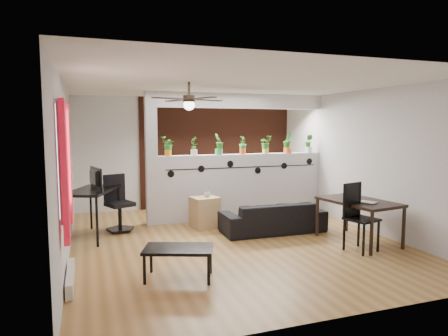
# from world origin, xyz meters

# --- Properties ---
(room_shell) EXTENTS (6.30, 7.10, 2.90)m
(room_shell) POSITION_xyz_m (0.00, 0.00, 1.30)
(room_shell) COLOR brown
(room_shell) RESTS_ON ground
(partition_wall) EXTENTS (3.60, 0.18, 1.35)m
(partition_wall) POSITION_xyz_m (0.80, 1.50, 0.68)
(partition_wall) COLOR #BCBCC1
(partition_wall) RESTS_ON ground
(ceiling_header) EXTENTS (3.60, 0.18, 0.30)m
(ceiling_header) POSITION_xyz_m (0.80, 1.50, 2.45)
(ceiling_header) COLOR silver
(ceiling_header) RESTS_ON room_shell
(pier_column) EXTENTS (0.22, 0.20, 2.60)m
(pier_column) POSITION_xyz_m (-1.11, 1.50, 1.30)
(pier_column) COLOR #BCBCC1
(pier_column) RESTS_ON ground
(brick_panel) EXTENTS (3.90, 0.05, 2.60)m
(brick_panel) POSITION_xyz_m (0.80, 2.97, 1.30)
(brick_panel) COLOR #AA4C31
(brick_panel) RESTS_ON ground
(vine_decal) EXTENTS (3.31, 0.01, 0.30)m
(vine_decal) POSITION_xyz_m (0.80, 1.40, 1.08)
(vine_decal) COLOR black
(vine_decal) RESTS_ON partition_wall
(window_assembly) EXTENTS (0.09, 1.30, 1.55)m
(window_assembly) POSITION_xyz_m (-2.56, -1.20, 1.51)
(window_assembly) COLOR white
(window_assembly) RESTS_ON room_shell
(baseboard_heater) EXTENTS (0.08, 1.00, 0.18)m
(baseboard_heater) POSITION_xyz_m (-2.54, -1.20, 0.09)
(baseboard_heater) COLOR silver
(baseboard_heater) RESTS_ON ground
(corkboard) EXTENTS (0.03, 0.60, 0.45)m
(corkboard) POSITION_xyz_m (-2.58, 0.95, 1.35)
(corkboard) COLOR #866040
(corkboard) RESTS_ON room_shell
(framed_art) EXTENTS (0.03, 0.34, 0.44)m
(framed_art) POSITION_xyz_m (-2.58, 0.90, 1.85)
(framed_art) COLOR #8C7259
(framed_art) RESTS_ON room_shell
(ceiling_fan) EXTENTS (1.19, 1.19, 0.43)m
(ceiling_fan) POSITION_xyz_m (-0.80, -0.30, 2.31)
(ceiling_fan) COLOR black
(ceiling_fan) RESTS_ON room_shell
(potted_plant_0) EXTENTS (0.24, 0.23, 0.38)m
(potted_plant_0) POSITION_xyz_m (-0.78, 1.50, 1.55)
(potted_plant_0) COLOR orange
(potted_plant_0) RESTS_ON partition_wall
(potted_plant_1) EXTENTS (0.24, 0.23, 0.38)m
(potted_plant_1) POSITION_xyz_m (-0.25, 1.50, 1.55)
(potted_plant_1) COLOR white
(potted_plant_1) RESTS_ON partition_wall
(potted_plant_2) EXTENTS (0.27, 0.25, 0.44)m
(potted_plant_2) POSITION_xyz_m (0.27, 1.50, 1.58)
(potted_plant_2) COLOR green
(potted_plant_2) RESTS_ON partition_wall
(potted_plant_3) EXTENTS (0.20, 0.22, 0.37)m
(potted_plant_3) POSITION_xyz_m (0.80, 1.50, 1.55)
(potted_plant_3) COLOR #D24B21
(potted_plant_3) RESTS_ON partition_wall
(potted_plant_4) EXTENTS (0.20, 0.17, 0.38)m
(potted_plant_4) POSITION_xyz_m (1.33, 1.50, 1.55)
(potted_plant_4) COLOR #D5D04B
(potted_plant_4) RESTS_ON partition_wall
(potted_plant_5) EXTENTS (0.24, 0.20, 0.46)m
(potted_plant_5) POSITION_xyz_m (1.85, 1.50, 1.59)
(potted_plant_5) COLOR orange
(potted_plant_5) RESTS_ON partition_wall
(potted_plant_6) EXTENTS (0.26, 0.25, 0.40)m
(potted_plant_6) POSITION_xyz_m (2.38, 1.50, 1.56)
(potted_plant_6) COLOR silver
(potted_plant_6) RESTS_ON partition_wall
(sofa) EXTENTS (1.82, 0.75, 0.53)m
(sofa) POSITION_xyz_m (0.89, 0.23, 0.26)
(sofa) COLOR black
(sofa) RESTS_ON ground
(cube_shelf) EXTENTS (0.56, 0.51, 0.59)m
(cube_shelf) POSITION_xyz_m (-0.20, 0.93, 0.29)
(cube_shelf) COLOR tan
(cube_shelf) RESTS_ON ground
(cup) EXTENTS (0.15, 0.15, 0.09)m
(cup) POSITION_xyz_m (-0.15, 0.93, 0.64)
(cup) COLOR gray
(cup) RESTS_ON cube_shelf
(computer_desk) EXTENTS (1.02, 1.32, 0.85)m
(computer_desk) POSITION_xyz_m (-2.22, 0.92, 0.77)
(computer_desk) COLOR black
(computer_desk) RESTS_ON ground
(monitor) EXTENTS (0.35, 0.14, 0.20)m
(monitor) POSITION_xyz_m (-2.22, 1.07, 0.95)
(monitor) COLOR black
(monitor) RESTS_ON computer_desk
(office_chair) EXTENTS (0.57, 0.57, 1.03)m
(office_chair) POSITION_xyz_m (-1.78, 1.22, 0.45)
(office_chair) COLOR black
(office_chair) RESTS_ON ground
(dining_table) EXTENTS (0.97, 1.40, 0.71)m
(dining_table) POSITION_xyz_m (1.95, -0.83, 0.63)
(dining_table) COLOR black
(dining_table) RESTS_ON ground
(book) EXTENTS (0.28, 0.30, 0.02)m
(book) POSITION_xyz_m (1.85, -1.13, 0.72)
(book) COLOR gray
(book) RESTS_ON dining_table
(folding_chair) EXTENTS (0.52, 0.52, 1.05)m
(folding_chair) POSITION_xyz_m (1.66, -1.16, 0.62)
(folding_chair) COLOR black
(folding_chair) RESTS_ON ground
(coffee_table) EXTENTS (0.98, 0.75, 0.40)m
(coffee_table) POSITION_xyz_m (-1.24, -1.43, 0.36)
(coffee_table) COLOR black
(coffee_table) RESTS_ON ground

